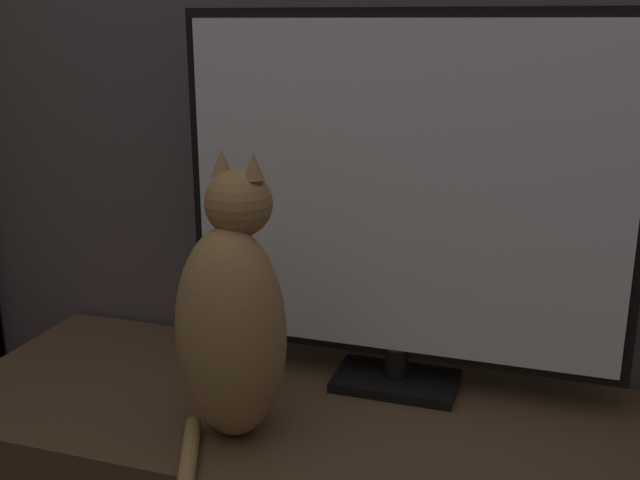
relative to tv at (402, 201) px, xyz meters
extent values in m
cube|color=black|center=(0.00, 0.00, -0.37)|extent=(0.24, 0.14, 0.02)
cylinder|color=black|center=(0.00, 0.00, -0.32)|extent=(0.04, 0.04, 0.06)
cube|color=black|center=(0.00, 0.00, 0.02)|extent=(0.85, 0.02, 0.65)
cube|color=white|center=(0.00, -0.01, 0.02)|extent=(0.81, 0.01, 0.62)
ellipsoid|color=#997547|center=(-0.23, -0.26, -0.19)|extent=(0.22, 0.21, 0.38)
ellipsoid|color=silver|center=(-0.22, -0.20, -0.21)|extent=(0.12, 0.08, 0.21)
sphere|color=#997547|center=(-0.23, -0.23, 0.03)|extent=(0.13, 0.13, 0.11)
cone|color=#997547|center=(-0.26, -0.22, 0.10)|extent=(0.04, 0.04, 0.04)
cone|color=#997547|center=(-0.20, -0.23, 0.10)|extent=(0.04, 0.04, 0.04)
cylinder|color=#997547|center=(-0.26, -0.39, -0.36)|extent=(0.12, 0.22, 0.03)
camera|label=1|loc=(0.27, -1.33, 0.32)|focal=42.00mm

